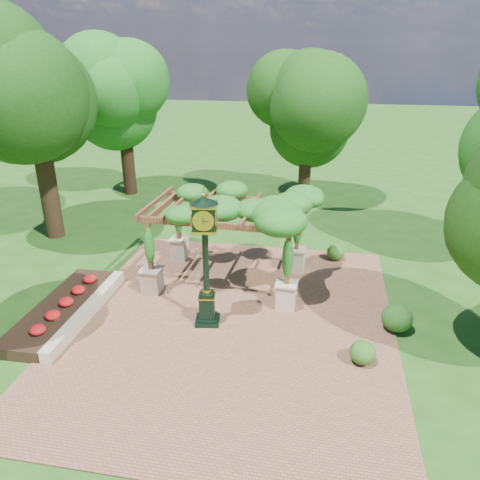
# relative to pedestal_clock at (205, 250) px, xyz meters

# --- Properties ---
(ground) EXTENTS (120.00, 120.00, 0.00)m
(ground) POSITION_rel_pedestal_clock_xyz_m (0.74, -0.85, -2.53)
(ground) COLOR #1E4714
(ground) RESTS_ON ground
(brick_plaza) EXTENTS (10.00, 12.00, 0.04)m
(brick_plaza) POSITION_rel_pedestal_clock_xyz_m (0.74, 0.15, -2.51)
(brick_plaza) COLOR brown
(brick_plaza) RESTS_ON ground
(border_wall) EXTENTS (0.35, 5.00, 0.40)m
(border_wall) POSITION_rel_pedestal_clock_xyz_m (-3.86, -0.35, -2.33)
(border_wall) COLOR #C6B793
(border_wall) RESTS_ON ground
(flower_bed) EXTENTS (1.50, 5.00, 0.36)m
(flower_bed) POSITION_rel_pedestal_clock_xyz_m (-4.76, -0.35, -2.35)
(flower_bed) COLOR red
(flower_bed) RESTS_ON ground
(pedestal_clock) EXTENTS (0.95, 0.95, 4.22)m
(pedestal_clock) POSITION_rel_pedestal_clock_xyz_m (0.00, 0.00, 0.00)
(pedestal_clock) COLOR black
(pedestal_clock) RESTS_ON brick_plaza
(pergola) EXTENTS (5.60, 3.67, 3.43)m
(pergola) POSITION_rel_pedestal_clock_xyz_m (0.05, 2.84, 0.29)
(pergola) COLOR beige
(pergola) RESTS_ON brick_plaza
(sundial) EXTENTS (0.74, 0.74, 1.14)m
(sundial) POSITION_rel_pedestal_clock_xyz_m (1.89, 8.41, -2.03)
(sundial) COLOR gray
(sundial) RESTS_ON ground
(shrub_front) EXTENTS (0.95, 0.95, 0.65)m
(shrub_front) POSITION_rel_pedestal_clock_xyz_m (4.65, -1.22, -2.16)
(shrub_front) COLOR #275618
(shrub_front) RESTS_ON brick_plaza
(shrub_mid) EXTENTS (1.20, 1.20, 0.84)m
(shrub_mid) POSITION_rel_pedestal_clock_xyz_m (5.76, 0.59, -2.07)
(shrub_mid) COLOR #235718
(shrub_mid) RESTS_ON brick_plaza
(shrub_back) EXTENTS (0.83, 0.83, 0.63)m
(shrub_back) POSITION_rel_pedestal_clock_xyz_m (3.98, 5.37, -2.17)
(shrub_back) COLOR #2A5619
(shrub_back) RESTS_ON brick_plaza
(tree_west_near) EXTENTS (5.01, 5.01, 9.44)m
(tree_west_near) POSITION_rel_pedestal_clock_xyz_m (-8.56, 5.78, 3.95)
(tree_west_near) COLOR #332214
(tree_west_near) RESTS_ON ground
(tree_west_far) EXTENTS (4.47, 4.47, 8.85)m
(tree_west_far) POSITION_rel_pedestal_clock_xyz_m (-7.74, 12.58, 3.54)
(tree_west_far) COLOR black
(tree_west_far) RESTS_ON ground
(tree_north) EXTENTS (4.45, 4.45, 7.05)m
(tree_north) POSITION_rel_pedestal_clock_xyz_m (2.28, 12.82, 2.32)
(tree_north) COLOR #362215
(tree_north) RESTS_ON ground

